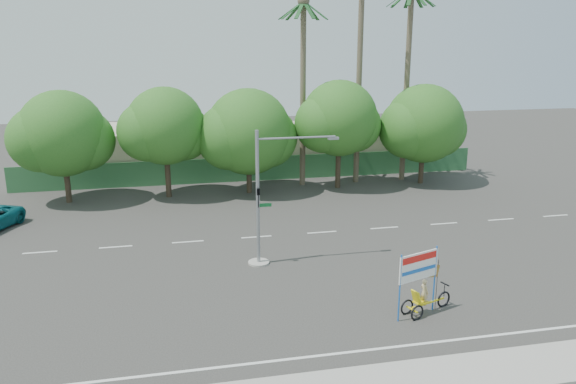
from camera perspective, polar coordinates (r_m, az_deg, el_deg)
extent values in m
plane|color=#33302D|center=(26.41, 3.84, -10.07)|extent=(120.00, 120.00, 0.00)
cube|color=#336B3D|center=(46.09, -3.35, 2.37)|extent=(38.00, 0.08, 2.00)
cube|color=beige|center=(49.93, -15.61, 4.01)|extent=(12.00, 8.00, 4.00)
cube|color=beige|center=(51.95, 4.67, 4.72)|extent=(14.00, 8.00, 3.60)
cylinder|color=#473828|center=(42.68, -21.54, 1.30)|extent=(0.40, 0.40, 3.52)
sphere|color=#1D5619|center=(42.08, -21.97, 5.53)|extent=(6.00, 6.00, 6.00)
sphere|color=#1D5619|center=(42.24, -20.02, 4.98)|extent=(4.32, 4.32, 4.32)
sphere|color=#1D5619|center=(42.14, -23.79, 4.91)|extent=(4.56, 4.56, 4.56)
cylinder|color=#473828|center=(42.01, -12.12, 1.99)|extent=(0.40, 0.40, 3.74)
sphere|color=#1D5619|center=(41.38, -12.39, 6.57)|extent=(5.60, 5.60, 5.60)
sphere|color=#1D5619|center=(41.77, -10.60, 5.92)|extent=(4.03, 4.03, 4.03)
sphere|color=#1D5619|center=(41.22, -14.12, 5.96)|extent=(4.26, 4.26, 4.26)
cylinder|color=#473828|center=(42.43, -3.98, 2.12)|extent=(0.40, 0.40, 3.30)
sphere|color=#1D5619|center=(41.85, -4.06, 6.13)|extent=(6.40, 6.40, 6.40)
sphere|color=#1D5619|center=(42.45, -2.17, 5.56)|extent=(4.61, 4.61, 4.61)
sphere|color=#1D5619|center=(41.49, -5.98, 5.58)|extent=(4.86, 4.86, 4.86)
cylinder|color=#473828|center=(43.85, 5.11, 2.92)|extent=(0.40, 0.40, 3.87)
sphere|color=#1D5619|center=(43.23, 5.23, 7.48)|extent=(5.80, 5.80, 5.80)
sphere|color=#1D5619|center=(44.00, 6.73, 6.76)|extent=(4.18, 4.18, 4.18)
sphere|color=#1D5619|center=(42.68, 3.62, 6.93)|extent=(4.41, 4.41, 4.41)
cylinder|color=#473828|center=(46.39, 13.42, 2.96)|extent=(0.40, 0.40, 3.43)
sphere|color=#1D5619|center=(45.85, 13.66, 6.77)|extent=(6.20, 6.20, 6.20)
sphere|color=#1D5619|center=(46.81, 15.02, 6.18)|extent=(4.46, 4.46, 4.46)
sphere|color=#1D5619|center=(45.09, 12.16, 6.32)|extent=(4.71, 4.71, 4.71)
cylinder|color=#70604C|center=(44.97, 7.24, 11.62)|extent=(0.44, 0.44, 17.00)
cylinder|color=#70604C|center=(46.49, 11.94, 10.30)|extent=(0.44, 0.44, 15.00)
cylinder|color=#70604C|center=(43.84, 1.52, 9.67)|extent=(0.44, 0.44, 14.00)
sphere|color=#70604C|center=(43.70, 1.59, 18.84)|extent=(0.90, 0.90, 0.90)
cube|color=#1C4C21|center=(43.90, 2.84, 17.96)|extent=(1.91, 0.28, 1.36)
cube|color=#1C4C21|center=(44.43, 2.35, 17.93)|extent=(1.65, 1.44, 1.36)
cube|color=#1C4C21|center=(44.61, 1.51, 17.93)|extent=(0.61, 1.93, 1.36)
cube|color=#1C4C21|center=(44.36, 0.71, 17.94)|extent=(1.20, 1.80, 1.36)
cube|color=#1C4C21|center=(43.79, 0.30, 17.98)|extent=(1.89, 0.92, 1.36)
cube|color=#1C4C21|center=(43.16, 0.49, 18.02)|extent=(1.89, 0.92, 1.36)
cube|color=#1C4C21|center=(42.77, 1.21, 18.04)|extent=(1.20, 1.80, 1.36)
cube|color=#1C4C21|center=(42.81, 2.11, 18.03)|extent=(0.61, 1.93, 1.36)
cube|color=#1C4C21|center=(43.26, 2.76, 18.00)|extent=(1.65, 1.44, 1.36)
cylinder|color=gray|center=(29.48, -2.99, -7.16)|extent=(1.10, 1.10, 0.10)
cylinder|color=gray|center=(28.35, -3.09, -0.70)|extent=(0.18, 0.18, 7.00)
cylinder|color=gray|center=(28.03, 0.88, 5.54)|extent=(4.00, 0.10, 0.10)
cube|color=gray|center=(28.52, 4.62, 5.46)|extent=(0.55, 0.20, 0.12)
imported|color=black|center=(28.11, -3.02, -0.62)|extent=(0.16, 0.20, 1.00)
cube|color=#14662D|center=(28.50, -2.39, -1.34)|extent=(0.70, 0.04, 0.18)
torus|color=black|center=(25.83, 15.53, -10.45)|extent=(0.72, 0.32, 0.74)
torus|color=black|center=(24.82, 11.99, -11.36)|extent=(0.68, 0.30, 0.69)
torus|color=black|center=(24.44, 12.98, -11.88)|extent=(0.68, 0.30, 0.69)
cube|color=yellow|center=(25.19, 14.06, -10.87)|extent=(1.77, 0.67, 0.07)
cube|color=yellow|center=(24.62, 12.49, -11.57)|extent=(0.28, 0.64, 0.05)
cube|color=yellow|center=(24.84, 13.35, -10.82)|extent=(0.66, 0.61, 0.07)
cube|color=yellow|center=(24.52, 12.90, -10.36)|extent=(0.38, 0.51, 0.59)
cylinder|color=black|center=(25.65, 15.60, -9.58)|extent=(0.04, 0.04, 0.60)
cube|color=black|center=(25.53, 15.64, -8.98)|extent=(0.20, 0.48, 0.04)
imported|color=#CCB284|center=(24.77, 13.69, -9.86)|extent=(0.41, 0.50, 1.18)
cylinder|color=blue|center=(23.65, 11.29, -9.59)|extent=(0.08, 0.08, 2.94)
cylinder|color=blue|center=(24.92, 14.67, -8.48)|extent=(0.08, 0.08, 2.94)
cube|color=white|center=(23.97, 13.13, -7.36)|extent=(1.97, 0.73, 1.20)
cube|color=red|center=(23.81, 13.25, -6.55)|extent=(1.75, 0.63, 0.28)
cube|color=blue|center=(24.01, 13.17, -7.75)|extent=(1.75, 0.63, 0.15)
cylinder|color=black|center=(25.16, 14.88, -9.07)|extent=(0.03, 0.03, 2.28)
cube|color=red|center=(24.63, 14.37, -7.79)|extent=(0.92, 0.34, 0.71)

